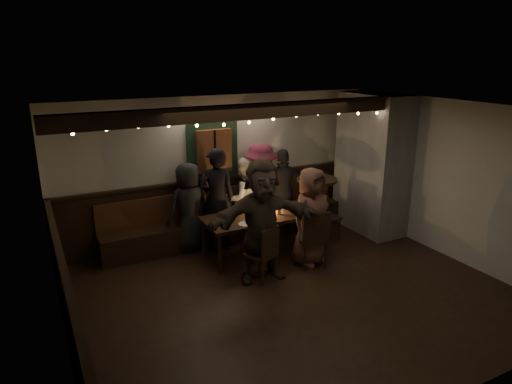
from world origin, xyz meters
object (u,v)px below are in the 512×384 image
chair_end (323,213)px  high_top (316,201)px  person_c (244,198)px  person_f (262,221)px  chair_near_left (265,251)px  person_d (261,191)px  person_b (216,199)px  person_e (283,191)px  dining_table (262,218)px  person_g (311,216)px  chair_near_right (314,236)px  person_a (189,207)px

chair_end → high_top: 0.25m
person_c → person_f: (-0.45, -1.55, 0.17)m
chair_near_left → person_d: bearing=64.3°
chair_near_left → person_b: (-0.16, 1.49, 0.40)m
person_c → high_top: bearing=151.6°
chair_end → high_top: bearing=116.9°
high_top → person_f: bearing=-150.5°
person_c → person_e: 0.79m
dining_table → person_f: 0.92m
person_d → person_f: 1.70m
high_top → person_d: 1.03m
person_b → person_g: bearing=137.8°
person_g → chair_near_right: bearing=-121.9°
person_a → person_b: (0.46, -0.12, 0.11)m
high_top → person_f: person_f is taller
person_d → person_e: (0.45, -0.05, -0.07)m
dining_table → person_g: (0.54, -0.66, 0.16)m
chair_end → person_g: 1.02m
chair_near_right → person_c: bearing=105.4°
person_b → person_e: person_b is taller
chair_near_left → person_d: person_d is taller
high_top → person_b: bearing=164.3°
chair_near_left → person_e: (1.23, 1.57, 0.32)m
chair_end → person_f: person_f is taller
chair_end → person_a: 2.40m
person_f → chair_near_right: bearing=3.0°
person_c → person_g: (0.49, -1.44, 0.04)m
chair_end → person_e: 0.87m
dining_table → person_a: size_ratio=1.27×
person_a → person_c: person_a is taller
high_top → person_f: (-1.59, -0.90, 0.20)m
person_b → person_c: (0.60, 0.16, -0.13)m
person_a → person_g: (1.55, -1.40, 0.03)m
high_top → person_e: person_e is taller
dining_table → person_a: bearing=143.8°
person_a → person_d: bearing=170.4°
dining_table → chair_near_right: bearing=-59.6°
high_top → person_d: bearing=143.1°
chair_near_left → person_f: person_f is taller
chair_end → person_a: size_ratio=0.60×
dining_table → chair_near_right: chair_near_right is taller
person_a → person_d: 1.39m
chair_near_left → person_b: size_ratio=0.49×
high_top → person_b: size_ratio=0.65×
person_a → chair_near_left: bearing=101.2°
person_c → person_g: 1.52m
chair_near_right → person_f: 0.98m
chair_end → chair_near_right: bearing=-132.3°
dining_table → person_d: size_ratio=1.13×
chair_end → person_b: 1.95m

